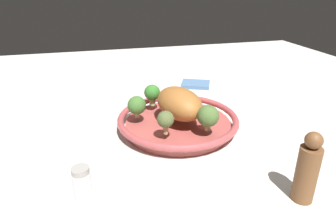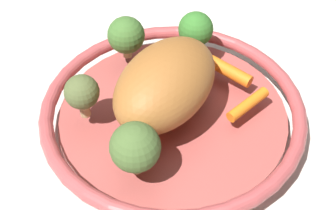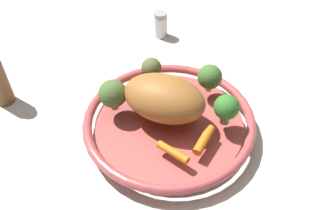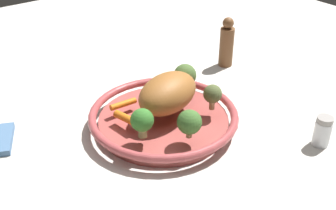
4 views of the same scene
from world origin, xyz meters
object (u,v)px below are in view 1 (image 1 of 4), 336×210
broccoli_floret_large (152,93)px  serving_bowl (178,122)px  baby_carrot_left (194,102)px  broccoli_floret_small (137,105)px  broccoli_floret_mid (166,120)px  broccoli_floret_edge (208,116)px  baby_carrot_center (174,100)px  roast_chicken_piece (180,103)px  salt_shaker (82,183)px  dish_towel (196,84)px  pepper_mill (307,170)px

broccoli_floret_large → serving_bowl: bearing=-60.1°
baby_carrot_left → broccoli_floret_small: size_ratio=1.05×
broccoli_floret_large → broccoli_floret_mid: bearing=-91.8°
serving_bowl → broccoli_floret_edge: (0.05, -0.10, 0.06)m
baby_carrot_center → broccoli_floret_mid: (-0.07, -0.19, 0.03)m
roast_chicken_piece → broccoli_floret_small: 0.12m
serving_bowl → broccoli_floret_mid: (-0.06, -0.09, 0.06)m
salt_shaker → dish_towel: salt_shaker is taller
serving_bowl → broccoli_floret_mid: bearing=-122.5°
baby_carrot_center → broccoli_floret_edge: (0.03, -0.19, 0.03)m
broccoli_floret_large → pepper_mill: 0.48m
baby_carrot_center → broccoli_floret_small: 0.15m
broccoli_floret_mid → broccoli_floret_small: bearing=115.5°
baby_carrot_center → dish_towel: 0.30m
baby_carrot_left → broccoli_floret_mid: broccoli_floret_mid is taller
broccoli_floret_edge → broccoli_floret_large: bearing=117.6°
pepper_mill → dish_towel: size_ratio=1.33×
broccoli_floret_large → roast_chicken_piece: bearing=-62.4°
dish_towel → broccoli_floret_edge: bearing=-106.0°
baby_carrot_center → dish_towel: baby_carrot_center is taller
baby_carrot_center → broccoli_floret_large: size_ratio=0.99×
broccoli_floret_large → broccoli_floret_edge: broccoli_floret_edge is taller
broccoli_floret_edge → baby_carrot_center: bearing=99.9°
pepper_mill → dish_towel: pepper_mill is taller
broccoli_floret_large → dish_towel: broccoli_floret_large is taller
serving_bowl → pepper_mill: bearing=-66.1°
broccoli_floret_mid → pepper_mill: (0.21, -0.25, -0.01)m
broccoli_floret_large → pepper_mill: (0.21, -0.44, -0.01)m
serving_bowl → baby_carrot_left: size_ratio=5.25×
roast_chicken_piece → salt_shaker: bearing=-140.3°
baby_carrot_center → serving_bowl: bearing=-99.1°
serving_bowl → dish_towel: bearing=62.7°
broccoli_floret_mid → salt_shaker: broccoli_floret_mid is taller
baby_carrot_center → pepper_mill: pepper_mill is taller
broccoli_floret_small → broccoli_floret_mid: 0.12m
baby_carrot_left → broccoli_floret_edge: broccoli_floret_edge is taller
pepper_mill → dish_towel: bearing=88.0°
broccoli_floret_large → broccoli_floret_small: size_ratio=1.04×
dish_towel → baby_carrot_left: bearing=-110.7°
baby_carrot_left → roast_chicken_piece: bearing=-132.5°
broccoli_floret_edge → pepper_mill: (0.10, -0.24, -0.01)m
serving_bowl → dish_towel: size_ratio=3.09×
broccoli_floret_large → salt_shaker: size_ratio=0.93×
baby_carrot_center → pepper_mill: bearing=-72.5°
baby_carrot_left → broccoli_floret_large: (-0.13, 0.03, 0.03)m
baby_carrot_center → pepper_mill: 0.46m
roast_chicken_piece → pepper_mill: (0.15, -0.33, -0.02)m
broccoli_floret_mid → salt_shaker: 0.25m
baby_carrot_left → dish_towel: size_ratio=0.59×
roast_chicken_piece → broccoli_floret_small: (-0.12, 0.03, -0.01)m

